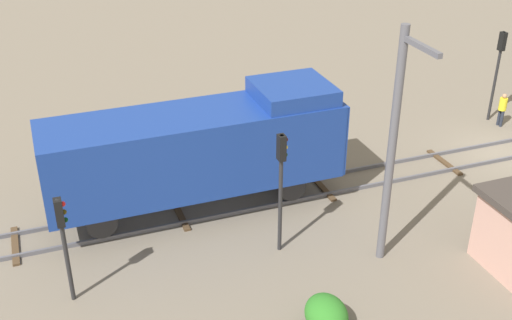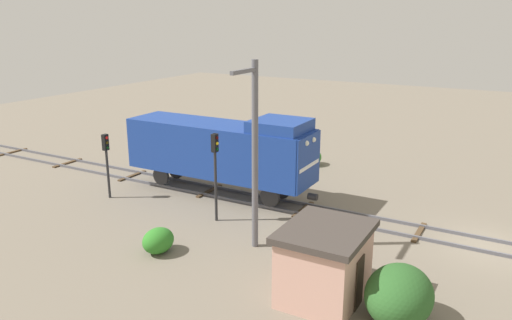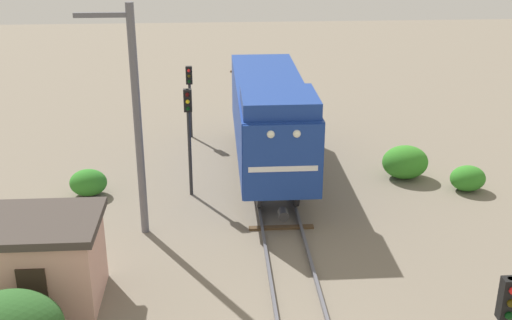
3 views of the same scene
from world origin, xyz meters
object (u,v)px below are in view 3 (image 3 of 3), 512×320
at_px(catenary_mast, 136,118).
at_px(relay_hut, 43,260).
at_px(traffic_signal_far, 190,88).
at_px(locomotive, 270,115).
at_px(traffic_signal_mid, 189,123).

height_order(catenary_mast, relay_hut, catenary_mast).
bearing_deg(traffic_signal_far, relay_hut, -105.01).
bearing_deg(locomotive, traffic_signal_far, 124.14).
bearing_deg(relay_hut, locomotive, 50.93).
xyz_separation_m(locomotive, relay_hut, (-7.50, -9.24, -1.38)).
bearing_deg(locomotive, traffic_signal_mid, -151.66).
height_order(traffic_signal_mid, traffic_signal_far, traffic_signal_mid).
relative_size(locomotive, traffic_signal_mid, 2.58).
bearing_deg(locomotive, relay_hut, -129.07).
bearing_deg(relay_hut, traffic_signal_far, 74.99).
distance_m(traffic_signal_mid, relay_hut, 8.64).
height_order(locomotive, traffic_signal_mid, locomotive).
xyz_separation_m(catenary_mast, relay_hut, (-2.44, -4.28, -2.98)).
bearing_deg(catenary_mast, locomotive, 44.44).
height_order(traffic_signal_mid, catenary_mast, catenary_mast).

